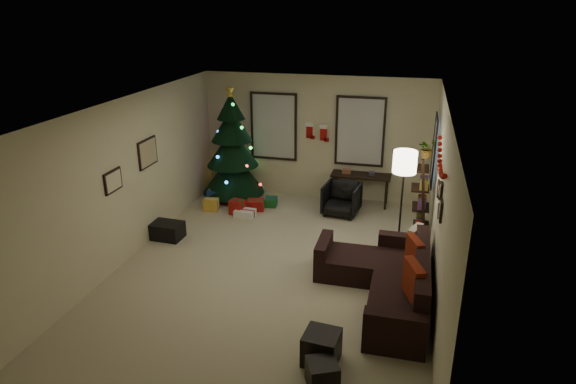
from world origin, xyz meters
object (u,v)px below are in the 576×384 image
(bookshelf, at_px, (422,201))
(sofa, at_px, (388,281))
(christmas_tree, at_px, (232,152))
(desk_chair, at_px, (342,199))
(desk, at_px, (361,178))

(bookshelf, bearing_deg, sofa, -102.05)
(sofa, bearing_deg, christmas_tree, 137.51)
(sofa, bearing_deg, desk_chair, 111.12)
(bookshelf, bearing_deg, desk_chair, 149.84)
(christmas_tree, distance_m, desk_chair, 2.61)
(sofa, height_order, desk_chair, sofa)
(christmas_tree, bearing_deg, desk, 5.53)
(desk, bearing_deg, desk_chair, -115.43)
(desk_chair, distance_m, bookshelf, 1.87)
(desk, bearing_deg, bookshelf, -51.15)
(desk, xyz_separation_m, desk_chair, (-0.31, -0.65, -0.27))
(desk_chair, bearing_deg, sofa, -61.90)
(sofa, distance_m, bookshelf, 2.13)
(christmas_tree, distance_m, bookshelf, 4.26)
(desk, distance_m, desk_chair, 0.77)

